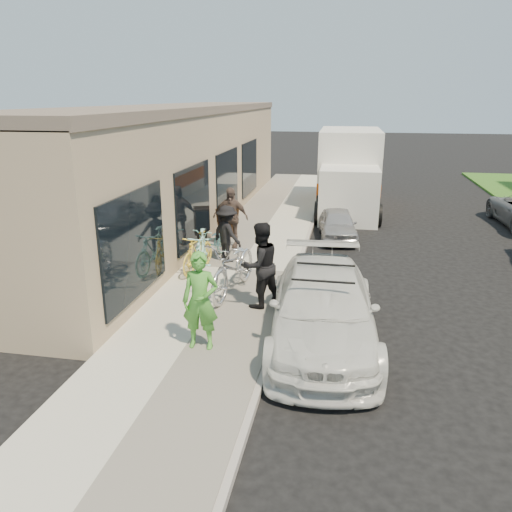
{
  "coord_description": "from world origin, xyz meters",
  "views": [
    {
      "loc": [
        0.79,
        -9.22,
        4.51
      ],
      "look_at": [
        -1.2,
        1.39,
        1.05
      ],
      "focal_mm": 35.0,
      "sensor_mm": 36.0,
      "label": 1
    }
  ],
  "objects_px": {
    "bike_rack": "(202,243)",
    "sedan_silver": "(338,224)",
    "bystander_a": "(227,234)",
    "cruiser_bike_b": "(212,243)",
    "bystander_b": "(230,217)",
    "sandwich_board": "(227,222)",
    "cruiser_bike_a": "(201,253)",
    "moving_truck": "(349,174)",
    "cruiser_bike_c": "(198,252)",
    "man_standing": "(260,265)",
    "tandem_bike": "(234,266)",
    "sedan_white": "(323,308)",
    "woman_rider": "(200,301)"
  },
  "relations": [
    {
      "from": "sandwich_board",
      "to": "man_standing",
      "type": "distance_m",
      "value": 5.81
    },
    {
      "from": "man_standing",
      "to": "cruiser_bike_c",
      "type": "distance_m",
      "value": 2.8
    },
    {
      "from": "sandwich_board",
      "to": "cruiser_bike_b",
      "type": "relative_size",
      "value": 0.53
    },
    {
      "from": "bike_rack",
      "to": "sedan_silver",
      "type": "relative_size",
      "value": 0.31
    },
    {
      "from": "sandwich_board",
      "to": "man_standing",
      "type": "relative_size",
      "value": 0.49
    },
    {
      "from": "moving_truck",
      "to": "tandem_bike",
      "type": "xyz_separation_m",
      "value": [
        -2.45,
        -10.66,
        -0.62
      ]
    },
    {
      "from": "bike_rack",
      "to": "sandwich_board",
      "type": "height_order",
      "value": "sandwich_board"
    },
    {
      "from": "bike_rack",
      "to": "bystander_b",
      "type": "height_order",
      "value": "bystander_b"
    },
    {
      "from": "cruiser_bike_b",
      "to": "bystander_a",
      "type": "bearing_deg",
      "value": 0.02
    },
    {
      "from": "bystander_b",
      "to": "woman_rider",
      "type": "bearing_deg",
      "value": -80.71
    },
    {
      "from": "sedan_white",
      "to": "cruiser_bike_b",
      "type": "distance_m",
      "value": 5.34
    },
    {
      "from": "woman_rider",
      "to": "bike_rack",
      "type": "bearing_deg",
      "value": 103.41
    },
    {
      "from": "sedan_silver",
      "to": "bystander_a",
      "type": "height_order",
      "value": "bystander_a"
    },
    {
      "from": "sandwich_board",
      "to": "cruiser_bike_b",
      "type": "height_order",
      "value": "sandwich_board"
    },
    {
      "from": "moving_truck",
      "to": "woman_rider",
      "type": "xyz_separation_m",
      "value": [
        -2.44,
        -13.34,
        -0.37
      ]
    },
    {
      "from": "cruiser_bike_c",
      "to": "bystander_b",
      "type": "xyz_separation_m",
      "value": [
        0.32,
        2.33,
        0.4
      ]
    },
    {
      "from": "tandem_bike",
      "to": "bystander_b",
      "type": "relative_size",
      "value": 1.35
    },
    {
      "from": "sedan_white",
      "to": "woman_rider",
      "type": "relative_size",
      "value": 2.76
    },
    {
      "from": "bike_rack",
      "to": "bystander_a",
      "type": "bearing_deg",
      "value": 20.5
    },
    {
      "from": "bystander_b",
      "to": "sandwich_board",
      "type": "bearing_deg",
      "value": 109.3
    },
    {
      "from": "sedan_white",
      "to": "tandem_bike",
      "type": "relative_size",
      "value": 2.02
    },
    {
      "from": "cruiser_bike_a",
      "to": "bystander_a",
      "type": "height_order",
      "value": "bystander_a"
    },
    {
      "from": "moving_truck",
      "to": "cruiser_bike_b",
      "type": "distance_m",
      "value": 9.07
    },
    {
      "from": "man_standing",
      "to": "bystander_b",
      "type": "bearing_deg",
      "value": -113.49
    },
    {
      "from": "sandwich_board",
      "to": "cruiser_bike_a",
      "type": "xyz_separation_m",
      "value": [
        0.22,
        -3.68,
        0.09
      ]
    },
    {
      "from": "bike_rack",
      "to": "bystander_a",
      "type": "xyz_separation_m",
      "value": [
        0.64,
        0.24,
        0.23
      ]
    },
    {
      "from": "woman_rider",
      "to": "man_standing",
      "type": "distance_m",
      "value": 2.16
    },
    {
      "from": "moving_truck",
      "to": "sandwich_board",
      "type": "bearing_deg",
      "value": -123.69
    },
    {
      "from": "sedan_white",
      "to": "moving_truck",
      "type": "xyz_separation_m",
      "value": [
        0.31,
        12.45,
        0.72
      ]
    },
    {
      "from": "sandwich_board",
      "to": "cruiser_bike_a",
      "type": "height_order",
      "value": "cruiser_bike_a"
    },
    {
      "from": "woman_rider",
      "to": "moving_truck",
      "type": "bearing_deg",
      "value": 76.85
    },
    {
      "from": "moving_truck",
      "to": "man_standing",
      "type": "distance_m",
      "value": 11.44
    },
    {
      "from": "sedan_white",
      "to": "tandem_bike",
      "type": "bearing_deg",
      "value": 135.93
    },
    {
      "from": "bystander_b",
      "to": "cruiser_bike_c",
      "type": "bearing_deg",
      "value": -97.06
    },
    {
      "from": "bike_rack",
      "to": "man_standing",
      "type": "xyz_separation_m",
      "value": [
        2.07,
        -2.65,
        0.39
      ]
    },
    {
      "from": "cruiser_bike_b",
      "to": "bystander_b",
      "type": "relative_size",
      "value": 0.95
    },
    {
      "from": "bike_rack",
      "to": "tandem_bike",
      "type": "relative_size",
      "value": 0.37
    },
    {
      "from": "moving_truck",
      "to": "bystander_b",
      "type": "distance_m",
      "value": 7.82
    },
    {
      "from": "sedan_white",
      "to": "cruiser_bike_c",
      "type": "xyz_separation_m",
      "value": [
        -3.4,
        3.08,
        -0.04
      ]
    },
    {
      "from": "bystander_a",
      "to": "bystander_b",
      "type": "distance_m",
      "value": 1.41
    },
    {
      "from": "sedan_white",
      "to": "moving_truck",
      "type": "distance_m",
      "value": 12.47
    },
    {
      "from": "sandwich_board",
      "to": "tandem_bike",
      "type": "height_order",
      "value": "tandem_bike"
    },
    {
      "from": "sandwich_board",
      "to": "moving_truck",
      "type": "relative_size",
      "value": 0.14
    },
    {
      "from": "tandem_bike",
      "to": "sedan_silver",
      "type": "bearing_deg",
      "value": 76.88
    },
    {
      "from": "sedan_white",
      "to": "woman_rider",
      "type": "bearing_deg",
      "value": -161.4
    },
    {
      "from": "man_standing",
      "to": "cruiser_bike_a",
      "type": "height_order",
      "value": "man_standing"
    },
    {
      "from": "bike_rack",
      "to": "cruiser_bike_a",
      "type": "xyz_separation_m",
      "value": [
        0.24,
        -0.91,
        0.01
      ]
    },
    {
      "from": "tandem_bike",
      "to": "cruiser_bike_c",
      "type": "relative_size",
      "value": 1.45
    },
    {
      "from": "bystander_a",
      "to": "bystander_b",
      "type": "relative_size",
      "value": 0.86
    },
    {
      "from": "woman_rider",
      "to": "bystander_b",
      "type": "height_order",
      "value": "bystander_b"
    }
  ]
}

